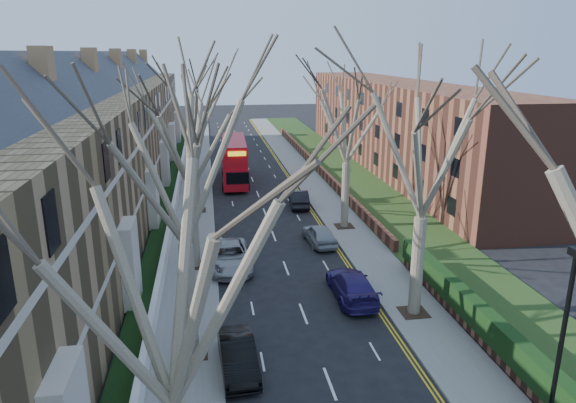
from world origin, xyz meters
name	(u,v)px	position (x,y,z in m)	size (l,w,h in m)	color
pavement_left	(196,181)	(-6.00, 39.00, 0.06)	(3.00, 102.00, 0.12)	slate
pavement_right	(307,177)	(6.00, 39.00, 0.06)	(3.00, 102.00, 0.12)	slate
terrace_left	(102,145)	(-13.65, 31.00, 5.53)	(9.70, 78.00, 13.60)	olive
flats_right	(396,125)	(17.46, 43.00, 4.98)	(13.97, 54.00, 10.00)	brown
wall_hedge_right	(517,357)	(7.70, 2.00, 1.12)	(0.70, 24.00, 1.80)	#502F22
front_wall_left	(176,197)	(-7.65, 31.00, 0.62)	(0.30, 78.00, 1.00)	white
grass_verge_right	(346,174)	(10.50, 39.00, 0.15)	(6.00, 102.00, 0.06)	#243E16
lamp_post	(557,369)	(5.00, -3.50, 4.57)	(0.18, 0.50, 8.11)	black
tree_left_near	(162,256)	(-5.70, -4.00, 8.93)	(9.80, 9.80, 13.73)	#6B5E4C
tree_left_mid	(180,148)	(-5.70, 6.00, 9.56)	(10.50, 10.50, 14.71)	#6B5E4C
tree_left_far	(188,123)	(-5.70, 16.00, 9.24)	(10.15, 10.15, 14.22)	#6B5E4C
tree_left_dist	(192,99)	(-5.70, 28.00, 9.56)	(10.50, 10.50, 14.71)	#6B5E4C
tree_right_mid	(427,133)	(5.70, 8.00, 9.56)	(10.50, 10.50, 14.71)	#6B5E4C
tree_right_far	(348,109)	(5.70, 22.00, 9.24)	(10.15, 10.15, 14.22)	#6B5E4C
double_decker_bus	(234,162)	(-1.92, 37.99, 2.19)	(2.96, 10.70, 4.46)	#B40C18
car_left_mid	(238,355)	(-3.70, 4.57, 0.70)	(1.49, 4.26, 1.40)	black
car_left_far	(230,256)	(-3.51, 15.65, 0.77)	(2.55, 5.52, 1.54)	#99999E
car_right_near	(352,285)	(3.01, 10.38, 0.75)	(2.11, 5.18, 1.50)	navy
car_right_mid	(319,234)	(3.02, 18.89, 0.72)	(1.70, 4.23, 1.44)	#94979C
car_right_far	(299,198)	(3.19, 28.32, 0.74)	(1.57, 4.49, 1.48)	black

